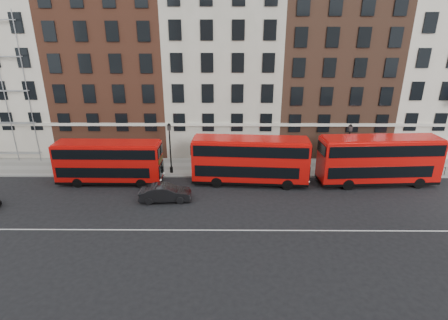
{
  "coord_description": "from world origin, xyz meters",
  "views": [
    {
      "loc": [
        0.42,
        -24.67,
        14.35
      ],
      "look_at": [
        0.21,
        5.0,
        3.0
      ],
      "focal_mm": 28.0,
      "sensor_mm": 36.0,
      "label": 1
    }
  ],
  "objects_px": {
    "bus_b": "(109,161)",
    "bus_c": "(250,160)",
    "car_front": "(165,193)",
    "bus_d": "(378,159)"
  },
  "relations": [
    {
      "from": "bus_d",
      "to": "car_front",
      "type": "height_order",
      "value": "bus_d"
    },
    {
      "from": "bus_b",
      "to": "car_front",
      "type": "bearing_deg",
      "value": -31.13
    },
    {
      "from": "bus_c",
      "to": "bus_d",
      "type": "relative_size",
      "value": 0.98
    },
    {
      "from": "bus_b",
      "to": "bus_c",
      "type": "xyz_separation_m",
      "value": [
        13.56,
        0.0,
        0.22
      ]
    },
    {
      "from": "bus_c",
      "to": "car_front",
      "type": "height_order",
      "value": "bus_c"
    },
    {
      "from": "bus_b",
      "to": "car_front",
      "type": "xyz_separation_m",
      "value": [
        5.98,
        -3.69,
        -1.51
      ]
    },
    {
      "from": "bus_b",
      "to": "car_front",
      "type": "distance_m",
      "value": 7.19
    },
    {
      "from": "bus_c",
      "to": "bus_d",
      "type": "height_order",
      "value": "bus_d"
    },
    {
      "from": "bus_b",
      "to": "bus_c",
      "type": "relative_size",
      "value": 0.9
    },
    {
      "from": "bus_d",
      "to": "car_front",
      "type": "relative_size",
      "value": 2.52
    }
  ]
}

